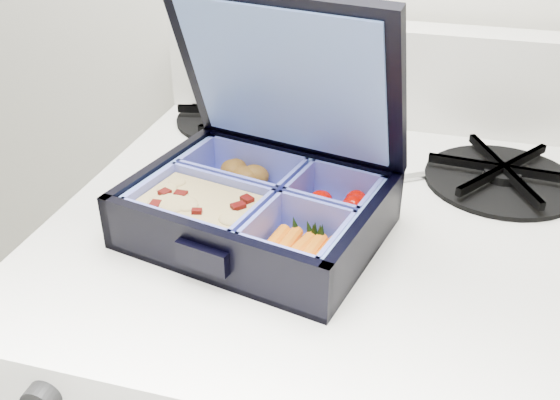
% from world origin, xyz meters
% --- Properties ---
extents(bento_box, '(0.27, 0.23, 0.06)m').
position_xyz_m(bento_box, '(0.41, 1.63, 0.87)').
color(bento_box, black).
rests_on(bento_box, stove).
extents(burner_grate, '(0.19, 0.19, 0.02)m').
position_xyz_m(burner_grate, '(0.65, 1.81, 0.86)').
color(burner_grate, black).
rests_on(burner_grate, stove).
extents(burner_grate_rear, '(0.20, 0.20, 0.02)m').
position_xyz_m(burner_grate_rear, '(0.30, 1.89, 0.86)').
color(burner_grate_rear, black).
rests_on(burner_grate_rear, stove).
extents(fork, '(0.16, 0.11, 0.01)m').
position_xyz_m(fork, '(0.52, 1.77, 0.85)').
color(fork, '#AFAFAF').
rests_on(fork, stove).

